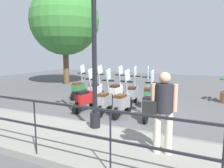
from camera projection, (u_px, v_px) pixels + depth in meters
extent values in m
plane|color=#4C4C4F|center=(122.00, 110.00, 8.00)|extent=(28.00, 28.00, 0.00)
cube|color=gray|center=(68.00, 139.00, 5.14)|extent=(2.20, 20.00, 0.15)
cube|color=slate|center=(91.00, 126.00, 6.07)|extent=(0.10, 20.00, 0.15)
cube|color=black|center=(34.00, 101.00, 4.08)|extent=(0.04, 16.00, 0.04)
cube|color=black|center=(35.00, 125.00, 4.15)|extent=(0.04, 16.00, 0.04)
cylinder|color=black|center=(223.00, 165.00, 2.78)|extent=(0.03, 0.03, 1.05)
cylinder|color=black|center=(110.00, 143.00, 3.47)|extent=(0.03, 0.03, 1.05)
cylinder|color=black|center=(35.00, 128.00, 4.16)|extent=(0.03, 0.03, 1.05)
cylinder|color=black|center=(95.00, 120.00, 5.70)|extent=(0.26, 0.26, 0.40)
cylinder|color=black|center=(94.00, 41.00, 5.40)|extent=(0.12, 0.12, 4.45)
cylinder|color=beige|center=(169.00, 133.00, 4.18)|extent=(0.14, 0.14, 0.82)
cylinder|color=beige|center=(157.00, 132.00, 4.24)|extent=(0.14, 0.14, 0.82)
cylinder|color=#232328|center=(164.00, 98.00, 4.11)|extent=(0.37, 0.37, 0.55)
sphere|color=tan|center=(165.00, 78.00, 4.05)|extent=(0.22, 0.22, 0.22)
cylinder|color=tan|center=(175.00, 98.00, 4.05)|extent=(0.09, 0.09, 0.52)
cylinder|color=tan|center=(153.00, 97.00, 4.16)|extent=(0.09, 0.09, 0.52)
cube|color=black|center=(150.00, 107.00, 4.15)|extent=(0.19, 0.30, 0.24)
cylinder|color=brown|center=(66.00, 66.00, 14.24)|extent=(0.36, 0.36, 2.43)
sphere|color=#387A33|center=(65.00, 21.00, 13.82)|extent=(4.35, 4.35, 4.35)
ellipsoid|color=#235B28|center=(222.00, 79.00, 9.06)|extent=(0.56, 0.16, 0.10)
ellipsoid|color=#235B28|center=(224.00, 78.00, 9.19)|extent=(0.56, 0.16, 0.10)
cylinder|color=black|center=(152.00, 110.00, 7.19)|extent=(0.40, 0.09, 0.40)
cylinder|color=black|center=(146.00, 117.00, 6.44)|extent=(0.40, 0.09, 0.40)
cube|color=#B7BCC6|center=(149.00, 105.00, 6.70)|extent=(0.61, 0.30, 0.36)
cube|color=#B7BCC6|center=(151.00, 103.00, 6.95)|extent=(0.13, 0.30, 0.44)
cube|color=black|center=(148.00, 98.00, 6.60)|extent=(0.41, 0.27, 0.10)
cylinder|color=gray|center=(152.00, 91.00, 6.96)|extent=(0.18, 0.08, 0.55)
cube|color=black|center=(152.00, 83.00, 6.92)|extent=(0.07, 0.44, 0.05)
cube|color=silver|center=(153.00, 77.00, 6.94)|extent=(0.39, 0.04, 0.42)
cylinder|color=black|center=(128.00, 108.00, 7.51)|extent=(0.41, 0.12, 0.40)
cylinder|color=black|center=(116.00, 114.00, 6.81)|extent=(0.41, 0.12, 0.40)
cube|color=gray|center=(121.00, 103.00, 7.05)|extent=(0.62, 0.33, 0.36)
cube|color=gray|center=(125.00, 100.00, 7.29)|extent=(0.15, 0.31, 0.44)
cube|color=#4C2D19|center=(120.00, 96.00, 6.95)|extent=(0.42, 0.30, 0.10)
cylinder|color=gray|center=(126.00, 90.00, 7.29)|extent=(0.19, 0.09, 0.55)
cube|color=black|center=(126.00, 82.00, 7.25)|extent=(0.10, 0.44, 0.05)
cube|color=silver|center=(127.00, 75.00, 7.27)|extent=(0.39, 0.07, 0.42)
cylinder|color=black|center=(110.00, 106.00, 7.78)|extent=(0.41, 0.11, 0.40)
cylinder|color=black|center=(100.00, 112.00, 7.02)|extent=(0.41, 0.11, 0.40)
cube|color=gray|center=(104.00, 101.00, 7.28)|extent=(0.62, 0.33, 0.36)
cube|color=gray|center=(107.00, 99.00, 7.55)|extent=(0.14, 0.31, 0.44)
cube|color=#4C2D19|center=(103.00, 95.00, 7.18)|extent=(0.42, 0.29, 0.10)
cylinder|color=gray|center=(108.00, 88.00, 7.55)|extent=(0.19, 0.08, 0.55)
cube|color=black|center=(108.00, 80.00, 7.51)|extent=(0.10, 0.44, 0.05)
cube|color=silver|center=(109.00, 75.00, 7.54)|extent=(0.39, 0.06, 0.42)
cylinder|color=black|center=(94.00, 104.00, 8.09)|extent=(0.41, 0.16, 0.40)
cylinder|color=black|center=(77.00, 108.00, 7.44)|extent=(0.41, 0.16, 0.40)
cube|color=#B21E1E|center=(84.00, 99.00, 7.65)|extent=(0.64, 0.40, 0.36)
cube|color=#B21E1E|center=(90.00, 97.00, 7.88)|extent=(0.18, 0.32, 0.44)
cube|color=black|center=(82.00, 92.00, 7.57)|extent=(0.45, 0.34, 0.10)
cylinder|color=gray|center=(91.00, 87.00, 7.87)|extent=(0.19, 0.11, 0.55)
cube|color=black|center=(90.00, 79.00, 7.83)|extent=(0.15, 0.44, 0.05)
cube|color=silver|center=(92.00, 74.00, 7.85)|extent=(0.39, 0.11, 0.42)
cylinder|color=black|center=(147.00, 100.00, 8.80)|extent=(0.41, 0.19, 0.40)
cylinder|color=black|center=(148.00, 104.00, 7.98)|extent=(0.41, 0.19, 0.40)
cube|color=#2D6B38|center=(148.00, 95.00, 8.27)|extent=(0.66, 0.44, 0.36)
cube|color=#2D6B38|center=(148.00, 93.00, 8.55)|extent=(0.20, 0.32, 0.44)
cube|color=black|center=(148.00, 90.00, 8.16)|extent=(0.46, 0.37, 0.10)
cylinder|color=gray|center=(148.00, 84.00, 8.55)|extent=(0.20, 0.12, 0.55)
cube|color=black|center=(148.00, 77.00, 8.51)|extent=(0.19, 0.44, 0.05)
cube|color=silver|center=(148.00, 72.00, 8.54)|extent=(0.38, 0.14, 0.42)
cylinder|color=black|center=(135.00, 98.00, 9.11)|extent=(0.41, 0.12, 0.40)
cylinder|color=black|center=(130.00, 102.00, 8.33)|extent=(0.41, 0.12, 0.40)
cube|color=gray|center=(132.00, 93.00, 8.60)|extent=(0.63, 0.34, 0.36)
cube|color=gray|center=(134.00, 92.00, 8.87)|extent=(0.15, 0.31, 0.44)
cube|color=black|center=(132.00, 88.00, 8.50)|extent=(0.43, 0.30, 0.10)
cylinder|color=gray|center=(135.00, 83.00, 8.87)|extent=(0.19, 0.09, 0.55)
cube|color=black|center=(135.00, 76.00, 8.83)|extent=(0.11, 0.44, 0.05)
cube|color=silver|center=(135.00, 71.00, 8.86)|extent=(0.39, 0.07, 0.42)
cylinder|color=black|center=(121.00, 96.00, 9.54)|extent=(0.41, 0.11, 0.40)
cylinder|color=black|center=(112.00, 99.00, 8.83)|extent=(0.41, 0.11, 0.40)
cube|color=beige|center=(116.00, 91.00, 9.07)|extent=(0.62, 0.33, 0.36)
cube|color=beige|center=(119.00, 90.00, 9.32)|extent=(0.14, 0.31, 0.44)
cube|color=black|center=(115.00, 86.00, 8.98)|extent=(0.42, 0.29, 0.10)
cylinder|color=gray|center=(120.00, 81.00, 9.31)|extent=(0.19, 0.09, 0.55)
cube|color=black|center=(120.00, 75.00, 9.27)|extent=(0.10, 0.44, 0.05)
cube|color=silver|center=(121.00, 70.00, 9.30)|extent=(0.39, 0.06, 0.42)
cylinder|color=black|center=(101.00, 95.00, 9.82)|extent=(0.40, 0.11, 0.40)
cylinder|color=black|center=(91.00, 98.00, 9.10)|extent=(0.40, 0.11, 0.40)
cube|color=#B7BCC6|center=(95.00, 90.00, 9.35)|extent=(0.62, 0.32, 0.36)
cube|color=#B7BCC6|center=(99.00, 89.00, 9.59)|extent=(0.14, 0.31, 0.44)
cube|color=black|center=(94.00, 85.00, 9.25)|extent=(0.42, 0.29, 0.10)
cylinder|color=gray|center=(99.00, 81.00, 9.59)|extent=(0.19, 0.08, 0.55)
cube|color=black|center=(99.00, 74.00, 9.55)|extent=(0.09, 0.44, 0.05)
cube|color=silver|center=(100.00, 70.00, 9.57)|extent=(0.39, 0.05, 0.42)
cylinder|color=black|center=(84.00, 93.00, 10.26)|extent=(0.40, 0.09, 0.40)
cylinder|color=black|center=(74.00, 96.00, 9.52)|extent=(0.40, 0.09, 0.40)
cube|color=#2D6B38|center=(78.00, 88.00, 9.77)|extent=(0.60, 0.29, 0.36)
cube|color=#2D6B38|center=(81.00, 87.00, 10.03)|extent=(0.13, 0.30, 0.44)
cube|color=#4C2D19|center=(77.00, 84.00, 9.67)|extent=(0.40, 0.27, 0.10)
cylinder|color=gray|center=(82.00, 79.00, 10.03)|extent=(0.18, 0.07, 0.55)
cube|color=black|center=(82.00, 73.00, 9.99)|extent=(0.07, 0.44, 0.05)
cube|color=silver|center=(82.00, 69.00, 10.01)|extent=(0.39, 0.04, 0.42)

